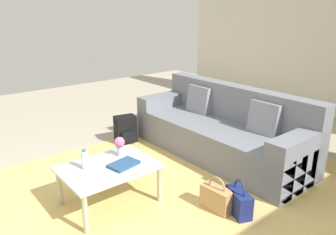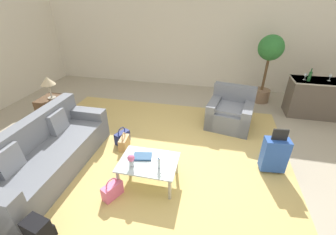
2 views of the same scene
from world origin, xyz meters
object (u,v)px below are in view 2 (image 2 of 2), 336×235
suitcase_blue (275,154)px  handbag_tan (124,143)px  couch (46,155)px  wine_glass_leftmost (306,75)px  flower_vase (131,159)px  handbag_navy (122,137)px  side_table (55,109)px  armchair (230,113)px  bar_console (322,98)px  coffee_table_book (143,156)px  wine_bottle_green (310,76)px  wine_glass_left_of_centre (330,76)px  handbag_pink (112,190)px  potted_ficus (268,59)px  water_bottle (159,163)px  table_lamp (48,82)px  coffee_table (149,164)px  backpack_black (40,232)px

suitcase_blue → handbag_tan: suitcase_blue is taller
couch → wine_glass_leftmost: wine_glass_leftmost is taller
flower_vase → handbag_navy: (-0.64, 1.09, -0.41)m
side_table → armchair: bearing=9.2°
couch → bar_console: 6.19m
coffee_table_book → wine_bottle_green: size_ratio=0.96×
armchair → suitcase_blue: bearing=-65.0°
flower_vase → wine_glass_left_of_centre: wine_glass_left_of_centre is taller
armchair → handbag_tan: 2.50m
handbag_pink → coffee_table_book: bearing=57.3°
armchair → handbag_pink: bearing=-124.1°
handbag_pink → suitcase_blue: bearing=24.8°
wine_glass_left_of_centre → potted_ficus: bearing=155.4°
coffee_table_book → handbag_pink: 0.68m
water_bottle → suitcase_blue: suitcase_blue is taller
suitcase_blue → handbag_navy: 2.88m
table_lamp → wine_glass_left_of_centre: bearing=14.3°
handbag_pink → potted_ficus: (2.65, 4.13, 1.07)m
water_bottle → handbag_navy: water_bottle is taller
wine_glass_leftmost → handbag_tan: bearing=-148.2°
coffee_table → wine_bottle_green: (3.02, 2.98, 0.68)m
backpack_black → wine_glass_left_of_centre: bearing=44.3°
coffee_table → backpack_black: bearing=-127.7°
wine_glass_leftmost → coffee_table_book: bearing=-136.0°
handbag_navy → suitcase_blue: bearing=-4.8°
couch → suitcase_blue: size_ratio=2.93×
couch → coffee_table_book: (1.68, 0.18, 0.12)m
water_bottle → wine_bottle_green: 4.21m
backpack_black → coffee_table_book: bearing=57.3°
wine_glass_leftmost → handbag_pink: (-3.41, -3.48, -0.90)m
wine_bottle_green → suitcase_blue: bearing=-114.1°
side_table → wine_glass_leftmost: bearing=15.1°
coffee_table_book → handbag_pink: bearing=-133.7°
water_bottle → backpack_black: (-1.20, -1.19, -0.31)m
handbag_tan → coffee_table: bearing=-45.7°
side_table → wine_glass_left_of_centre: size_ratio=3.87×
water_bottle → coffee_table: bearing=153.4°
side_table → handbag_navy: (1.94, -0.56, -0.15)m
potted_ficus → water_bottle: bearing=-117.8°
table_lamp → handbag_tan: table_lamp is taller
suitcase_blue → handbag_pink: size_ratio=2.37×
bar_console → wine_bottle_green: (-0.48, -0.12, 0.56)m
handbag_tan → handbag_navy: same height
flower_vase → potted_ficus: bearing=57.8°
bar_console → wine_glass_left_of_centre: (0.00, 0.00, 0.55)m
wine_glass_left_of_centre → handbag_navy: wine_glass_left_of_centre is taller
handbag_navy → wine_glass_left_of_centre: bearing=26.4°
table_lamp → backpack_black: bearing=-57.1°
bar_console → wine_glass_leftmost: wine_glass_leftmost is taller
side_table → handbag_pink: (2.35, -1.93, -0.15)m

